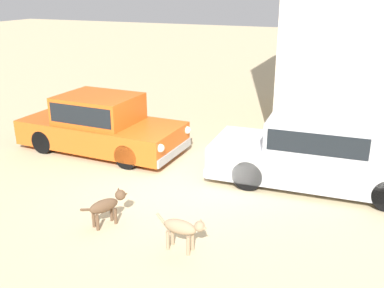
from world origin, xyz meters
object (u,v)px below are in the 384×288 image
parked_sedan_second (319,153)px  stray_dog_spotted (108,204)px  parked_sedan_nearest (101,124)px  stray_dog_tan (183,228)px

parked_sedan_second → stray_dog_spotted: (-3.29, -3.25, -0.34)m
parked_sedan_nearest → parked_sedan_second: (5.61, -0.03, 0.00)m
stray_dog_spotted → stray_dog_tan: size_ratio=0.94×
stray_dog_tan → parked_sedan_second: bearing=67.9°
parked_sedan_nearest → stray_dog_tan: 5.31m
stray_dog_spotted → stray_dog_tan: bearing=-71.8°
parked_sedan_nearest → stray_dog_spotted: 4.03m
stray_dog_tan → parked_sedan_nearest: bearing=141.3°
parked_sedan_second → stray_dog_tan: bearing=-118.2°
parked_sedan_nearest → stray_dog_tan: parked_sedan_nearest is taller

